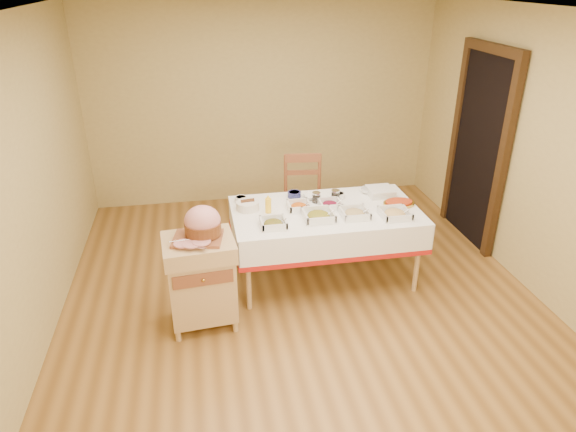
# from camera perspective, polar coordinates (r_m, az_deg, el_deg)

# --- Properties ---
(room_shell) EXTENTS (5.00, 5.00, 5.00)m
(room_shell) POSITION_cam_1_polar(r_m,az_deg,el_deg) (4.48, 1.64, 5.11)
(room_shell) COLOR olive
(room_shell) RESTS_ON ground
(doorway) EXTENTS (0.09, 1.10, 2.20)m
(doorway) POSITION_cam_1_polar(r_m,az_deg,el_deg) (6.14, 20.49, 7.34)
(doorway) COLOR black
(doorway) RESTS_ON ground
(dining_table) EXTENTS (1.82, 1.02, 0.76)m
(dining_table) POSITION_cam_1_polar(r_m,az_deg,el_deg) (5.09, 4.14, -0.94)
(dining_table) COLOR tan
(dining_table) RESTS_ON ground
(butcher_cart) EXTENTS (0.63, 0.54, 0.84)m
(butcher_cart) POSITION_cam_1_polar(r_m,az_deg,el_deg) (4.52, -9.65, -6.69)
(butcher_cart) COLOR tan
(butcher_cart) RESTS_ON ground
(dining_chair) EXTENTS (0.50, 0.48, 1.01)m
(dining_chair) POSITION_cam_1_polar(r_m,az_deg,el_deg) (5.84, 1.73, 1.88)
(dining_chair) COLOR brown
(dining_chair) RESTS_ON ground
(ham_on_board) EXTENTS (0.43, 0.41, 0.28)m
(ham_on_board) POSITION_cam_1_polar(r_m,az_deg,el_deg) (4.32, -9.55, -0.96)
(ham_on_board) COLOR brown
(ham_on_board) RESTS_ON butcher_cart
(serving_dish_a) EXTENTS (0.24, 0.23, 0.10)m
(serving_dish_a) POSITION_cam_1_polar(r_m,az_deg,el_deg) (4.67, -1.64, -0.80)
(serving_dish_a) COLOR silver
(serving_dish_a) RESTS_ON dining_table
(serving_dish_b) EXTENTS (0.28, 0.28, 0.11)m
(serving_dish_b) POSITION_cam_1_polar(r_m,az_deg,el_deg) (4.81, 3.42, 0.06)
(serving_dish_b) COLOR silver
(serving_dish_b) RESTS_ON dining_table
(serving_dish_c) EXTENTS (0.26, 0.26, 0.10)m
(serving_dish_c) POSITION_cam_1_polar(r_m,az_deg,el_deg) (4.89, 7.41, 0.31)
(serving_dish_c) COLOR silver
(serving_dish_c) RESTS_ON dining_table
(serving_dish_d) EXTENTS (0.27, 0.27, 0.10)m
(serving_dish_d) POSITION_cam_1_polar(r_m,az_deg,el_deg) (4.95, 11.78, 0.27)
(serving_dish_d) COLOR silver
(serving_dish_d) RESTS_ON dining_table
(serving_dish_e) EXTENTS (0.23, 0.22, 0.10)m
(serving_dish_e) POSITION_cam_1_polar(r_m,az_deg,el_deg) (5.00, 1.23, 1.09)
(serving_dish_e) COLOR silver
(serving_dish_e) RESTS_ON dining_table
(serving_dish_f) EXTENTS (0.22, 0.21, 0.10)m
(serving_dish_f) POSITION_cam_1_polar(r_m,az_deg,el_deg) (5.06, 4.70, 1.31)
(serving_dish_f) COLOR silver
(serving_dish_f) RESTS_ON dining_table
(small_bowl_left) EXTENTS (0.13, 0.13, 0.06)m
(small_bowl_left) POSITION_cam_1_polar(r_m,az_deg,el_deg) (5.18, -5.24, 1.88)
(small_bowl_left) COLOR silver
(small_bowl_left) RESTS_ON dining_table
(small_bowl_mid) EXTENTS (0.14, 0.14, 0.06)m
(small_bowl_mid) POSITION_cam_1_polar(r_m,az_deg,el_deg) (5.28, 0.71, 2.44)
(small_bowl_mid) COLOR navy
(small_bowl_mid) RESTS_ON dining_table
(small_bowl_right) EXTENTS (0.11, 0.11, 0.06)m
(small_bowl_right) POSITION_cam_1_polar(r_m,az_deg,el_deg) (5.28, 5.72, 2.31)
(small_bowl_right) COLOR silver
(small_bowl_right) RESTS_ON dining_table
(bowl_white_imported) EXTENTS (0.21, 0.21, 0.04)m
(bowl_white_imported) POSITION_cam_1_polar(r_m,az_deg,el_deg) (5.26, 2.67, 2.18)
(bowl_white_imported) COLOR silver
(bowl_white_imported) RESTS_ON dining_table
(bowl_small_imported) EXTENTS (0.20, 0.20, 0.05)m
(bowl_small_imported) POSITION_cam_1_polar(r_m,az_deg,el_deg) (5.45, 8.87, 2.83)
(bowl_small_imported) COLOR silver
(bowl_small_imported) RESTS_ON dining_table
(preserve_jar_left) EXTENTS (0.09, 0.09, 0.11)m
(preserve_jar_left) POSITION_cam_1_polar(r_m,az_deg,el_deg) (5.15, 3.16, 2.02)
(preserve_jar_left) COLOR silver
(preserve_jar_left) RESTS_ON dining_table
(preserve_jar_right) EXTENTS (0.09, 0.09, 0.11)m
(preserve_jar_right) POSITION_cam_1_polar(r_m,az_deg,el_deg) (5.21, 5.28, 2.25)
(preserve_jar_right) COLOR silver
(preserve_jar_right) RESTS_ON dining_table
(mustard_bottle) EXTENTS (0.06, 0.06, 0.18)m
(mustard_bottle) POSITION_cam_1_polar(r_m,az_deg,el_deg) (4.92, -2.22, 1.26)
(mustard_bottle) COLOR yellow
(mustard_bottle) RESTS_ON dining_table
(bread_basket) EXTENTS (0.22, 0.22, 0.10)m
(bread_basket) POSITION_cam_1_polar(r_m,az_deg,el_deg) (5.01, -4.50, 1.18)
(bread_basket) COLOR silver
(bread_basket) RESTS_ON dining_table
(plate_stack) EXTENTS (0.26, 0.26, 0.08)m
(plate_stack) POSITION_cam_1_polar(r_m,az_deg,el_deg) (5.41, 10.21, 2.67)
(plate_stack) COLOR silver
(plate_stack) RESTS_ON dining_table
(brass_platter) EXTENTS (0.32, 0.23, 0.04)m
(brass_platter) POSITION_cam_1_polar(r_m,az_deg,el_deg) (5.22, 12.21, 1.41)
(brass_platter) COLOR gold
(brass_platter) RESTS_ON dining_table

